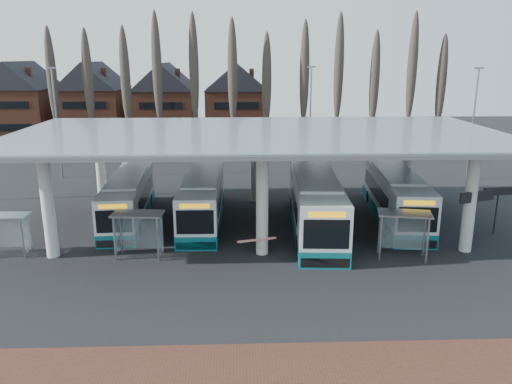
{
  "coord_description": "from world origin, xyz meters",
  "views": [
    {
      "loc": [
        -1.32,
        -24.57,
        11.08
      ],
      "look_at": [
        -0.19,
        7.0,
        2.48
      ],
      "focal_mm": 35.0,
      "sensor_mm": 36.0,
      "label": 1
    }
  ],
  "objects_px": {
    "bus_0": "(129,199)",
    "shelter_2": "(403,224)",
    "shelter_1": "(139,224)",
    "bus_1": "(203,199)",
    "bus_2": "(315,204)",
    "bus_3": "(395,196)",
    "shelter_0": "(6,225)"
  },
  "relations": [
    {
      "from": "bus_0",
      "to": "bus_2",
      "type": "xyz_separation_m",
      "value": [
        12.69,
        -2.45,
        0.26
      ]
    },
    {
      "from": "shelter_1",
      "to": "shelter_0",
      "type": "bearing_deg",
      "value": -179.13
    },
    {
      "from": "bus_0",
      "to": "bus_3",
      "type": "height_order",
      "value": "bus_3"
    },
    {
      "from": "shelter_0",
      "to": "bus_1",
      "type": "bearing_deg",
      "value": 28.7
    },
    {
      "from": "bus_3",
      "to": "bus_2",
      "type": "bearing_deg",
      "value": -154.82
    },
    {
      "from": "bus_1",
      "to": "bus_3",
      "type": "height_order",
      "value": "bus_3"
    },
    {
      "from": "bus_1",
      "to": "bus_3",
      "type": "xyz_separation_m",
      "value": [
        13.49,
        -0.01,
        0.07
      ]
    },
    {
      "from": "bus_1",
      "to": "bus_0",
      "type": "bearing_deg",
      "value": 177.75
    },
    {
      "from": "shelter_2",
      "to": "bus_0",
      "type": "bearing_deg",
      "value": 168.07
    },
    {
      "from": "shelter_0",
      "to": "shelter_1",
      "type": "distance_m",
      "value": 7.64
    },
    {
      "from": "shelter_0",
      "to": "shelter_1",
      "type": "relative_size",
      "value": 0.89
    },
    {
      "from": "bus_0",
      "to": "bus_3",
      "type": "bearing_deg",
      "value": -4.18
    },
    {
      "from": "bus_2",
      "to": "shelter_0",
      "type": "bearing_deg",
      "value": -164.99
    },
    {
      "from": "bus_1",
      "to": "shelter_0",
      "type": "height_order",
      "value": "bus_1"
    },
    {
      "from": "bus_0",
      "to": "shelter_0",
      "type": "relative_size",
      "value": 4.32
    },
    {
      "from": "bus_2",
      "to": "shelter_1",
      "type": "bearing_deg",
      "value": -154.91
    },
    {
      "from": "bus_3",
      "to": "shelter_0",
      "type": "xyz_separation_m",
      "value": [
        -24.31,
        -5.94,
        0.16
      ]
    },
    {
      "from": "shelter_2",
      "to": "bus_1",
      "type": "bearing_deg",
      "value": 160.32
    },
    {
      "from": "bus_0",
      "to": "shelter_0",
      "type": "distance_m",
      "value": 8.37
    },
    {
      "from": "shelter_1",
      "to": "bus_1",
      "type": "bearing_deg",
      "value": 68.16
    },
    {
      "from": "bus_2",
      "to": "shelter_2",
      "type": "relative_size",
      "value": 4.2
    },
    {
      "from": "bus_0",
      "to": "shelter_1",
      "type": "xyz_separation_m",
      "value": [
        2.0,
        -6.7,
        0.44
      ]
    },
    {
      "from": "bus_2",
      "to": "shelter_2",
      "type": "height_order",
      "value": "bus_2"
    },
    {
      "from": "bus_1",
      "to": "bus_3",
      "type": "distance_m",
      "value": 13.49
    },
    {
      "from": "bus_1",
      "to": "bus_2",
      "type": "xyz_separation_m",
      "value": [
        7.49,
        -2.19,
        0.18
      ]
    },
    {
      "from": "bus_0",
      "to": "shelter_2",
      "type": "distance_m",
      "value": 18.51
    },
    {
      "from": "bus_2",
      "to": "bus_3",
      "type": "distance_m",
      "value": 6.39
    },
    {
      "from": "bus_0",
      "to": "shelter_0",
      "type": "bearing_deg",
      "value": -135.5
    },
    {
      "from": "bus_0",
      "to": "shelter_0",
      "type": "height_order",
      "value": "bus_0"
    },
    {
      "from": "bus_0",
      "to": "shelter_1",
      "type": "height_order",
      "value": "bus_0"
    },
    {
      "from": "bus_1",
      "to": "shelter_1",
      "type": "xyz_separation_m",
      "value": [
        -3.2,
        -6.44,
        0.37
      ]
    },
    {
      "from": "bus_3",
      "to": "bus_0",
      "type": "bearing_deg",
      "value": -175.64
    }
  ]
}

